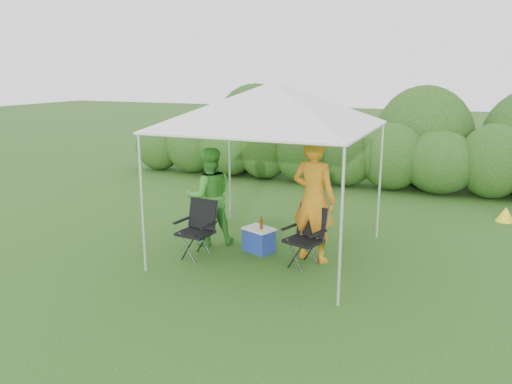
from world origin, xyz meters
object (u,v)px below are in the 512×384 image
at_px(canopy, 273,105).
at_px(chair_right, 307,232).
at_px(chair_left, 198,225).
at_px(cooler, 259,240).
at_px(woman, 209,196).
at_px(man, 314,199).

xyz_separation_m(canopy, chair_right, (0.69, -0.28, -1.94)).
distance_m(chair_left, cooler, 1.06).
bearing_deg(woman, canopy, 143.18).
relative_size(canopy, man, 1.53).
bearing_deg(canopy, man, -4.86).
relative_size(man, woman, 1.18).
bearing_deg(man, canopy, 7.51).
relative_size(chair_right, woman, 0.54).
height_order(canopy, man, canopy).
height_order(canopy, woman, canopy).
height_order(chair_left, woman, woman).
relative_size(woman, cooler, 2.89).
relative_size(canopy, cooler, 5.22).
bearing_deg(man, woman, 10.36).
distance_m(chair_left, woman, 0.69).
height_order(canopy, chair_left, canopy).
bearing_deg(canopy, woman, 179.73).
relative_size(chair_left, woman, 0.54).
relative_size(chair_right, chair_left, 0.99).
height_order(man, cooler, man).
distance_m(chair_left, man, 1.93).
height_order(chair_right, woman, woman).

